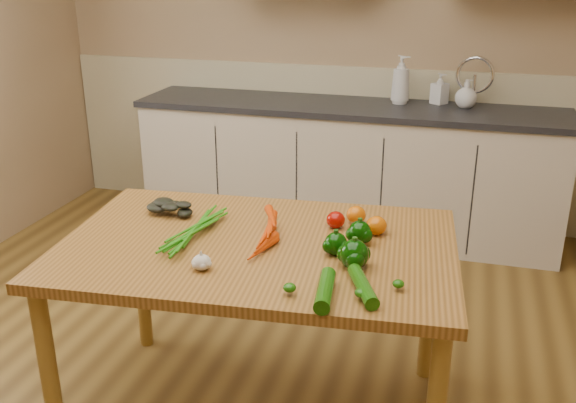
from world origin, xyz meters
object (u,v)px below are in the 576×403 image
(pepper_b, at_px, (360,232))
(tomato_a, at_px, (336,220))
(zucchini_a, at_px, (363,286))
(soap_bottle_c, at_px, (466,94))
(pepper_a, at_px, (336,244))
(tomato_b, at_px, (356,215))
(soap_bottle_a, at_px, (401,80))
(carrot_bunch, at_px, (243,231))
(pepper_c, at_px, (354,254))
(zucchini_b, at_px, (325,290))
(table, at_px, (258,263))
(leafy_greens, at_px, (171,202))
(garlic_bulb, at_px, (202,262))
(soap_bottle_b, at_px, (440,89))
(tomato_c, at_px, (376,225))

(pepper_b, height_order, tomato_a, pepper_b)
(zucchini_a, bearing_deg, soap_bottle_c, 84.10)
(pepper_a, distance_m, tomato_b, 0.31)
(soap_bottle_a, relative_size, tomato_a, 4.22)
(soap_bottle_c, height_order, zucchini_a, soap_bottle_c)
(tomato_b, height_order, zucchini_a, tomato_b)
(carrot_bunch, distance_m, pepper_a, 0.37)
(pepper_c, height_order, zucchini_b, pepper_c)
(pepper_c, relative_size, tomato_b, 1.30)
(pepper_c, bearing_deg, pepper_a, 133.18)
(table, relative_size, zucchini_b, 6.89)
(soap_bottle_a, distance_m, leafy_greens, 2.12)
(garlic_bulb, bearing_deg, table, 66.86)
(soap_bottle_b, relative_size, carrot_bunch, 0.72)
(table, distance_m, tomato_a, 0.36)
(soap_bottle_b, relative_size, leafy_greens, 0.94)
(pepper_b, relative_size, zucchini_a, 0.37)
(leafy_greens, height_order, zucchini_b, leafy_greens)
(pepper_a, bearing_deg, garlic_bulb, -149.55)
(table, xyz_separation_m, zucchini_a, (0.45, -0.28, 0.11))
(soap_bottle_a, bearing_deg, pepper_c, -151.87)
(soap_bottle_c, relative_size, tomato_c, 2.21)
(soap_bottle_b, bearing_deg, pepper_a, -150.50)
(pepper_a, height_order, tomato_a, pepper_a)
(pepper_a, relative_size, tomato_c, 1.03)
(soap_bottle_c, height_order, pepper_b, soap_bottle_c)
(pepper_a, bearing_deg, tomato_b, 86.45)
(soap_bottle_c, relative_size, zucchini_b, 0.79)
(soap_bottle_c, bearing_deg, tomato_a, 172.61)
(pepper_c, relative_size, tomato_a, 1.38)
(leafy_greens, height_order, pepper_b, leafy_greens)
(garlic_bulb, xyz_separation_m, tomato_a, (0.37, 0.49, 0.01))
(tomato_b, bearing_deg, pepper_c, -80.82)
(garlic_bulb, xyz_separation_m, tomato_b, (0.44, 0.56, 0.01))
(pepper_a, xyz_separation_m, pepper_b, (0.07, 0.12, 0.00))
(tomato_c, bearing_deg, zucchini_b, -98.54)
(soap_bottle_a, distance_m, soap_bottle_c, 0.43)
(tomato_c, bearing_deg, zucchini_a, -86.54)
(zucchini_b, bearing_deg, pepper_b, 85.81)
(pepper_a, bearing_deg, soap_bottle_a, 90.75)
(soap_bottle_b, distance_m, zucchini_a, 2.51)
(soap_bottle_c, distance_m, pepper_b, 2.08)
(pepper_c, height_order, tomato_b, pepper_c)
(tomato_c, bearing_deg, pepper_c, -95.79)
(pepper_a, distance_m, zucchini_b, 0.32)
(soap_bottle_c, xyz_separation_m, pepper_b, (-0.33, -2.05, -0.15))
(pepper_c, height_order, zucchini_a, pepper_c)
(soap_bottle_c, xyz_separation_m, garlic_bulb, (-0.82, -2.42, -0.16))
(pepper_b, bearing_deg, pepper_c, -85.22)
(tomato_a, relative_size, tomato_b, 0.95)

